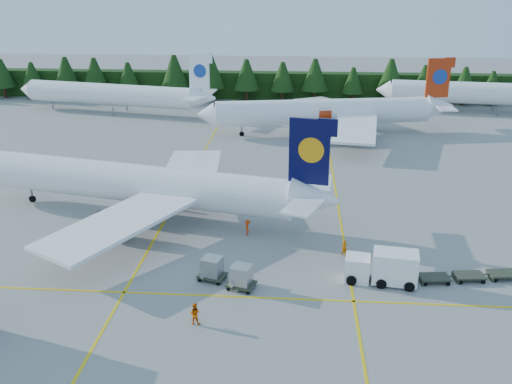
# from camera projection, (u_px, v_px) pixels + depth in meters

# --- Properties ---
(ground) EXTENTS (320.00, 320.00, 0.00)m
(ground) POSITION_uv_depth(u_px,v_px,m) (285.00, 266.00, 54.67)
(ground) COLOR gray
(ground) RESTS_ON ground
(taxi_stripe_a) EXTENTS (0.25, 120.00, 0.01)m
(taxi_stripe_a) POSITION_uv_depth(u_px,v_px,m) (182.00, 190.00, 74.32)
(taxi_stripe_a) COLOR yellow
(taxi_stripe_a) RESTS_ON ground
(taxi_stripe_b) EXTENTS (0.25, 120.00, 0.01)m
(taxi_stripe_b) POSITION_uv_depth(u_px,v_px,m) (336.00, 194.00, 72.93)
(taxi_stripe_b) COLOR yellow
(taxi_stripe_b) RESTS_ON ground
(taxi_stripe_cross) EXTENTS (80.00, 0.25, 0.01)m
(taxi_stripe_cross) POSITION_uv_depth(u_px,v_px,m) (283.00, 299.00, 49.06)
(taxi_stripe_cross) COLOR yellow
(taxi_stripe_cross) RESTS_ON ground
(treeline_hedge) EXTENTS (220.00, 4.00, 6.00)m
(treeline_hedge) POSITION_uv_depth(u_px,v_px,m) (295.00, 86.00, 130.22)
(treeline_hedge) COLOR black
(treeline_hedge) RESTS_ON ground
(airliner_navy) EXTENTS (43.63, 35.50, 12.87)m
(airliner_navy) POSITION_uv_depth(u_px,v_px,m) (128.00, 183.00, 65.36)
(airliner_navy) COLOR white
(airliner_navy) RESTS_ON ground
(airliner_red) EXTENTS (44.23, 36.08, 12.96)m
(airliner_red) POSITION_uv_depth(u_px,v_px,m) (319.00, 112.00, 100.07)
(airliner_red) COLOR white
(airliner_red) RESTS_ON ground
(airliner_far_left) EXTENTS (42.55, 12.47, 12.52)m
(airliner_far_left) POSITION_uv_depth(u_px,v_px,m) (104.00, 94.00, 116.31)
(airliner_far_left) COLOR white
(airliner_far_left) RESTS_ON ground
(airliner_far_right) EXTENTS (44.65, 9.26, 13.00)m
(airliner_far_right) POSITION_uv_depth(u_px,v_px,m) (480.00, 93.00, 116.33)
(airliner_far_right) COLOR white
(airliner_far_right) RESTS_ON ground
(airstairs) EXTENTS (4.03, 5.47, 3.63)m
(airstairs) POSITION_uv_depth(u_px,v_px,m) (143.00, 199.00, 69.13)
(airstairs) COLOR white
(airstairs) RESTS_ON ground
(service_truck) EXTENTS (6.63, 3.16, 3.08)m
(service_truck) POSITION_uv_depth(u_px,v_px,m) (382.00, 267.00, 51.26)
(service_truck) COLOR white
(service_truck) RESTS_ON ground
(dolly_train) EXTENTS (9.31, 3.11, 0.15)m
(dolly_train) POSITION_uv_depth(u_px,v_px,m) (469.00, 275.00, 51.92)
(dolly_train) COLOR #353A2A
(dolly_train) RESTS_ON ground
(uld_pair) EXTENTS (5.62, 3.82, 1.86)m
(uld_pair) POSITION_uv_depth(u_px,v_px,m) (226.00, 272.00, 50.99)
(uld_pair) COLOR #353A2A
(uld_pair) RESTS_ON ground
(crew_a) EXTENTS (0.75, 0.66, 1.72)m
(crew_a) POSITION_uv_depth(u_px,v_px,m) (344.00, 248.00, 56.40)
(crew_a) COLOR #D76704
(crew_a) RESTS_ON ground
(crew_b) EXTENTS (0.93, 0.74, 1.84)m
(crew_b) POSITION_uv_depth(u_px,v_px,m) (194.00, 314.00, 45.19)
(crew_b) COLOR #DF5904
(crew_b) RESTS_ON ground
(crew_c) EXTENTS (0.63, 0.79, 1.67)m
(crew_c) POSITION_uv_depth(u_px,v_px,m) (248.00, 227.00, 61.08)
(crew_c) COLOR #E83904
(crew_c) RESTS_ON ground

